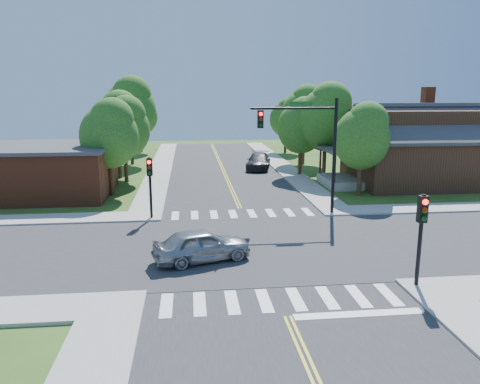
{
  "coord_description": "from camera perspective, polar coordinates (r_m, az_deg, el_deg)",
  "views": [
    {
      "loc": [
        -3.25,
        -22.07,
        7.72
      ],
      "look_at": [
        -0.53,
        2.8,
        2.2
      ],
      "focal_mm": 35.0,
      "sensor_mm": 36.0,
      "label": 1
    }
  ],
  "objects": [
    {
      "name": "ground",
      "position": [
        23.61,
        2.02,
        -6.65
      ],
      "size": [
        100.0,
        100.0,
        0.0
      ],
      "primitive_type": "plane",
      "color": "#365019",
      "rests_on": "ground"
    },
    {
      "name": "tree_w_b",
      "position": [
        42.27,
        -14.65,
        8.4
      ],
      "size": [
        4.52,
        4.3,
        7.69
      ],
      "color": "#382314",
      "rests_on": "ground"
    },
    {
      "name": "tree_bldg",
      "position": [
        40.28,
        -13.87,
        7.87
      ],
      "size": [
        4.28,
        4.06,
        7.27
      ],
      "color": "#382314",
      "rests_on": "ground"
    },
    {
      "name": "sidewalk_ne",
      "position": [
        43.1,
        20.13,
        1.45
      ],
      "size": [
        40.0,
        40.0,
        0.14
      ],
      "color": "#9E9B93",
      "rests_on": "ground"
    },
    {
      "name": "signal_mast_ne",
      "position": [
        28.72,
        8.28,
        6.58
      ],
      "size": [
        5.3,
        0.42,
        7.2
      ],
      "color": "black",
      "rests_on": "ground"
    },
    {
      "name": "sidewalk_nw",
      "position": [
        40.65,
        -24.13,
        0.49
      ],
      "size": [
        40.0,
        40.0,
        0.14
      ],
      "color": "#9E9B93",
      "rests_on": "ground"
    },
    {
      "name": "intersection_patch",
      "position": [
        23.61,
        2.02,
        -6.65
      ],
      "size": [
        10.2,
        10.2,
        0.06
      ],
      "primitive_type": "cube",
      "color": "#2D2D30",
      "rests_on": "ground"
    },
    {
      "name": "signal_pole_se",
      "position": [
        19.35,
        21.27,
        -3.58
      ],
      "size": [
        0.34,
        0.42,
        3.8
      ],
      "color": "black",
      "rests_on": "ground"
    },
    {
      "name": "road_ew",
      "position": [
        23.6,
        2.02,
        -6.6
      ],
      "size": [
        90.0,
        10.0,
        0.04
      ],
      "primitive_type": "cube",
      "color": "#2D2D30",
      "rests_on": "ground"
    },
    {
      "name": "tree_e_c",
      "position": [
        49.43,
        7.96,
        9.64
      ],
      "size": [
        4.86,
        4.62,
        8.26
      ],
      "color": "#382314",
      "rests_on": "ground"
    },
    {
      "name": "crosswalk_north",
      "position": [
        29.48,
        0.3,
        -2.65
      ],
      "size": [
        8.85,
        2.0,
        0.01
      ],
      "color": "white",
      "rests_on": "ground"
    },
    {
      "name": "tree_e_a",
      "position": [
        35.08,
        14.79,
        6.79
      ],
      "size": [
        4.06,
        3.85,
        6.9
      ],
      "color": "#382314",
      "rests_on": "ground"
    },
    {
      "name": "car_dgrey",
      "position": [
        46.0,
        2.26,
        3.73
      ],
      "size": [
        4.39,
        6.21,
        1.54
      ],
      "primitive_type": "imported",
      "rotation": [
        0.0,
        0.0,
        -0.22
      ],
      "color": "#292C2E",
      "rests_on": "ground"
    },
    {
      "name": "tree_w_c",
      "position": [
        49.93,
        -13.22,
        10.12
      ],
      "size": [
        5.37,
        5.1,
        9.13
      ],
      "color": "#382314",
      "rests_on": "ground"
    },
    {
      "name": "car_silver",
      "position": [
        21.46,
        -4.68,
        -6.54
      ],
      "size": [
        4.3,
        5.44,
        1.51
      ],
      "primitive_type": "imported",
      "rotation": [
        0.0,
        0.0,
        1.87
      ],
      "color": "#A0A3A7",
      "rests_on": "ground"
    },
    {
      "name": "stop_bar",
      "position": [
        17.38,
        14.23,
        -14.33
      ],
      "size": [
        4.6,
        0.45,
        0.09
      ],
      "primitive_type": "cube",
      "color": "white",
      "rests_on": "ground"
    },
    {
      "name": "tree_w_d",
      "position": [
        59.46,
        -12.08,
        9.4
      ],
      "size": [
        4.36,
        4.14,
        7.41
      ],
      "color": "#382314",
      "rests_on": "ground"
    },
    {
      "name": "tree_house",
      "position": [
        42.44,
        7.56,
        8.2
      ],
      "size": [
        4.19,
        3.98,
        7.12
      ],
      "color": "#382314",
      "rests_on": "ground"
    },
    {
      "name": "tree_e_d",
      "position": [
        58.37,
        5.69,
        9.12
      ],
      "size": [
        3.96,
        3.76,
        6.73
      ],
      "color": "#382314",
      "rests_on": "ground"
    },
    {
      "name": "crosswalk_south",
      "position": [
        17.93,
        4.93,
        -12.95
      ],
      "size": [
        8.85,
        2.0,
        0.01
      ],
      "color": "white",
      "rests_on": "ground"
    },
    {
      "name": "tree_w_a",
      "position": [
        35.26,
        -15.56,
        7.07
      ],
      "size": [
        4.22,
        4.01,
        7.18
      ],
      "color": "#382314",
      "rests_on": "ground"
    },
    {
      "name": "building_nw",
      "position": [
        37.39,
        -23.21,
        2.45
      ],
      "size": [
        10.4,
        8.4,
        3.73
      ],
      "color": "brown",
      "rests_on": "ground"
    },
    {
      "name": "house_ne",
      "position": [
        40.92,
        20.54,
        5.49
      ],
      "size": [
        13.05,
        8.8,
        7.11
      ],
      "color": "#372113",
      "rests_on": "ground"
    },
    {
      "name": "signal_pole_nw",
      "position": [
        28.21,
        -10.93,
        1.88
      ],
      "size": [
        0.34,
        0.42,
        3.8
      ],
      "color": "black",
      "rests_on": "ground"
    },
    {
      "name": "road_ns",
      "position": [
        23.6,
        2.02,
        -6.61
      ],
      "size": [
        10.0,
        90.0,
        0.04
      ],
      "primitive_type": "cube",
      "color": "#2D2D30",
      "rests_on": "ground"
    },
    {
      "name": "centerline",
      "position": [
        23.59,
        2.02,
        -6.55
      ],
      "size": [
        0.3,
        90.0,
        0.01
      ],
      "color": "yellow",
      "rests_on": "ground"
    },
    {
      "name": "tree_e_b",
      "position": [
        41.65,
        10.57,
        9.19
      ],
      "size": [
        4.95,
        4.7,
        8.41
      ],
      "color": "#382314",
      "rests_on": "ground"
    }
  ]
}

